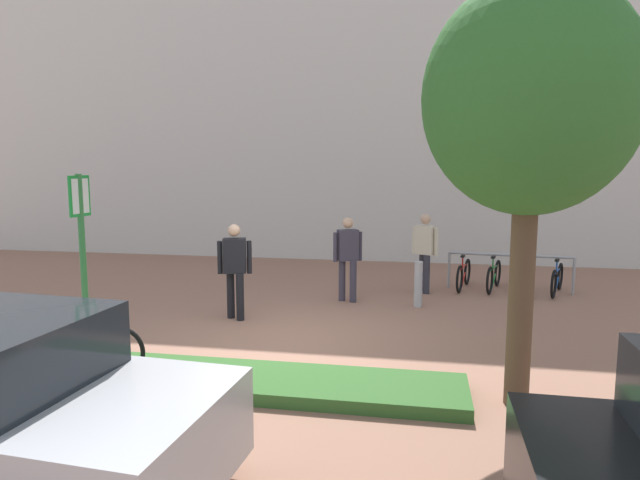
{
  "coord_description": "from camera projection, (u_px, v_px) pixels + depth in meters",
  "views": [
    {
      "loc": [
        2.1,
        -8.31,
        2.75
      ],
      "look_at": [
        0.19,
        2.15,
        1.33
      ],
      "focal_mm": 31.34,
      "sensor_mm": 36.0,
      "label": 1
    }
  ],
  "objects": [
    {
      "name": "ground_plane",
      "position": [
        284.0,
        340.0,
        8.84
      ],
      "size": [
        60.0,
        60.0,
        0.0
      ],
      "primitive_type": "plane",
      "color": "#936651"
    },
    {
      "name": "building_facade",
      "position": [
        351.0,
        87.0,
        16.21
      ],
      "size": [
        28.0,
        1.2,
        10.0
      ],
      "primitive_type": "cube",
      "color": "silver",
      "rests_on": "ground"
    },
    {
      "name": "planter_strip",
      "position": [
        187.0,
        377.0,
        7.11
      ],
      "size": [
        7.0,
        1.1,
        0.16
      ],
      "primitive_type": "cube",
      "color": "#336028",
      "rests_on": "ground"
    },
    {
      "name": "tree_sidewalk",
      "position": [
        531.0,
        100.0,
        6.04
      ],
      "size": [
        2.34,
        2.34,
        4.77
      ],
      "color": "brown",
      "rests_on": "ground"
    },
    {
      "name": "parking_sign_post",
      "position": [
        82.0,
        247.0,
        7.13
      ],
      "size": [
        0.08,
        0.36,
        2.65
      ],
      "color": "#2D7238",
      "rests_on": "ground"
    },
    {
      "name": "bike_at_sign",
      "position": [
        86.0,
        347.0,
        7.43
      ],
      "size": [
        1.68,
        0.42,
        0.86
      ],
      "color": "black",
      "rests_on": "ground"
    },
    {
      "name": "bike_rack_cluster",
      "position": [
        509.0,
        276.0,
        12.27
      ],
      "size": [
        2.64,
        1.68,
        0.83
      ],
      "color": "#99999E",
      "rests_on": "ground"
    },
    {
      "name": "bollard_steel",
      "position": [
        418.0,
        284.0,
        10.87
      ],
      "size": [
        0.16,
        0.16,
        0.9
      ],
      "primitive_type": "cylinder",
      "color": "#ADADB2",
      "rests_on": "ground"
    },
    {
      "name": "person_shirt_blue",
      "position": [
        425.0,
        248.0,
        12.04
      ],
      "size": [
        0.56,
        0.39,
        1.72
      ],
      "color": "#2D2D38",
      "rests_on": "ground"
    },
    {
      "name": "person_suited_dark",
      "position": [
        348.0,
        254.0,
        11.25
      ],
      "size": [
        0.56,
        0.39,
        1.72
      ],
      "color": "#383342",
      "rests_on": "ground"
    },
    {
      "name": "person_suited_navy",
      "position": [
        235.0,
        265.0,
        9.94
      ],
      "size": [
        0.59,
        0.33,
        1.72
      ],
      "color": "black",
      "rests_on": "ground"
    }
  ]
}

